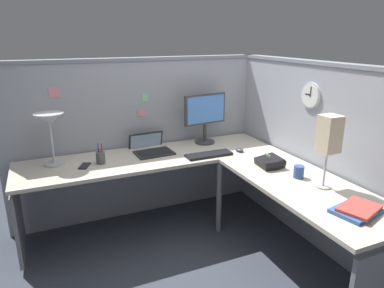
{
  "coord_description": "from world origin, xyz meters",
  "views": [
    {
      "loc": [
        -1.25,
        -2.43,
        1.78
      ],
      "look_at": [
        -0.07,
        0.26,
        0.86
      ],
      "focal_mm": 32.71,
      "sensor_mm": 36.0,
      "label": 1
    }
  ],
  "objects": [
    {
      "name": "pen_cup",
      "position": [
        -0.83,
        0.46,
        0.78
      ],
      "size": [
        0.08,
        0.08,
        0.18
      ],
      "color": "#4C4C51",
      "rests_on": "desk"
    },
    {
      "name": "desk_lamp_dome",
      "position": [
        -1.2,
        0.58,
        1.09
      ],
      "size": [
        0.24,
        0.24,
        0.44
      ],
      "color": "#B7BABF",
      "rests_on": "desk"
    },
    {
      "name": "desk",
      "position": [
        -0.15,
        -0.05,
        0.63
      ],
      "size": [
        2.35,
        2.15,
        0.73
      ],
      "color": "beige",
      "rests_on": "ground"
    },
    {
      "name": "monitor",
      "position": [
        0.24,
        0.64,
        1.02
      ],
      "size": [
        0.46,
        0.2,
        0.5
      ],
      "color": "#38383D",
      "rests_on": "desk"
    },
    {
      "name": "book_stack",
      "position": [
        0.46,
        -1.06,
        0.75
      ],
      "size": [
        0.33,
        0.27,
        0.04
      ],
      "color": "#335999",
      "rests_on": "desk"
    },
    {
      "name": "pinned_note_middle",
      "position": [
        -0.36,
        0.82,
        1.06
      ],
      "size": [
        0.07,
        0.0,
        0.06
      ],
      "primitive_type": "cube",
      "color": "pink"
    },
    {
      "name": "desk_lamp_paper",
      "position": [
        0.55,
        -0.68,
        1.11
      ],
      "size": [
        0.13,
        0.13,
        0.53
      ],
      "color": "#B7BABF",
      "rests_on": "desk"
    },
    {
      "name": "laptop",
      "position": [
        -0.35,
        0.61,
        0.75
      ],
      "size": [
        0.36,
        0.4,
        0.22
      ],
      "color": "#232326",
      "rests_on": "desk"
    },
    {
      "name": "cubicle_wall_back",
      "position": [
        -0.36,
        0.87,
        0.79
      ],
      "size": [
        2.57,
        0.12,
        1.58
      ],
      "color": "#999EA8",
      "rests_on": "ground"
    },
    {
      "name": "computer_mouse",
      "position": [
        0.42,
        0.26,
        0.75
      ],
      "size": [
        0.06,
        0.1,
        0.03
      ],
      "primitive_type": "ellipsoid",
      "color": "#38383D",
      "rests_on": "desk"
    },
    {
      "name": "keyboard",
      "position": [
        0.1,
        0.26,
        0.74
      ],
      "size": [
        0.43,
        0.14,
        0.02
      ],
      "primitive_type": "cube",
      "rotation": [
        0.0,
        0.0,
        0.0
      ],
      "color": "black",
      "rests_on": "desk"
    },
    {
      "name": "cell_phone",
      "position": [
        -0.97,
        0.44,
        0.73
      ],
      "size": [
        0.12,
        0.16,
        0.01
      ],
      "primitive_type": "cube",
      "rotation": [
        0.0,
        0.0,
        -0.43
      ],
      "color": "black",
      "rests_on": "desk"
    },
    {
      "name": "coffee_mug",
      "position": [
        0.51,
        -0.47,
        0.78
      ],
      "size": [
        0.08,
        0.08,
        0.1
      ],
      "primitive_type": "cylinder",
      "color": "#2D4C8C",
      "rests_on": "desk"
    },
    {
      "name": "pinned_note_leftmost",
      "position": [
        -0.32,
        0.82,
        1.2
      ],
      "size": [
        0.06,
        0.0,
        0.08
      ],
      "primitive_type": "cube",
      "color": "#8CCC99"
    },
    {
      "name": "cubicle_wall_right",
      "position": [
        0.87,
        -0.27,
        0.79
      ],
      "size": [
        0.12,
        2.37,
        1.58
      ],
      "color": "#999EA8",
      "rests_on": "ground"
    },
    {
      "name": "ground_plane",
      "position": [
        0.0,
        0.0,
        0.0
      ],
      "size": [
        6.8,
        6.8,
        0.0
      ],
      "primitive_type": "plane",
      "color": "#383D47"
    },
    {
      "name": "wall_clock",
      "position": [
        0.82,
        -0.18,
        1.3
      ],
      "size": [
        0.04,
        0.22,
        0.22
      ],
      "color": "#B7BABF"
    },
    {
      "name": "office_phone",
      "position": [
        0.44,
        -0.19,
        0.77
      ],
      "size": [
        0.21,
        0.22,
        0.11
      ],
      "color": "black",
      "rests_on": "desk"
    },
    {
      "name": "pinned_note_rightmost",
      "position": [
        -1.13,
        0.82,
        1.31
      ],
      "size": [
        0.09,
        0.0,
        0.09
      ],
      "primitive_type": "cube",
      "color": "pink"
    }
  ]
}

